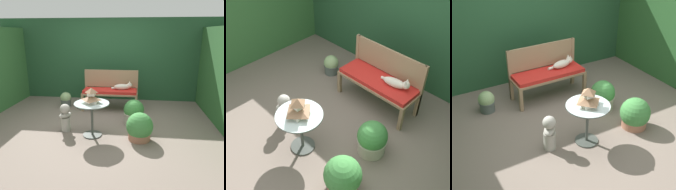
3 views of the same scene
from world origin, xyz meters
The scene contains 11 objects.
ground centered at (0.00, 0.00, 0.00)m, with size 30.00×30.00×0.00m, color #75665B.
foliage_hedge_back centered at (0.00, 2.33, 1.15)m, with size 6.40×0.85×2.31m, color #234C2D.
garden_bench centered at (0.15, 0.99, 0.45)m, with size 1.39×0.51×0.52m.
bench_backrest centered at (0.15, 1.22, 0.70)m, with size 1.39×0.06×0.98m.
cat centered at (0.49, 1.02, 0.60)m, with size 0.53×0.21×0.21m.
patio_table centered at (0.01, -0.54, 0.51)m, with size 0.66×0.66×0.65m.
pagoda_birdhouse centered at (0.01, -0.54, 0.78)m, with size 0.30×0.30×0.29m.
garden_bust centered at (-0.56, -0.41, 0.29)m, with size 0.29×0.31×0.56m.
potted_plant_patio_mid centered at (0.91, -0.61, 0.23)m, with size 0.49×0.49×0.52m.
potted_plant_table_near centered at (-1.04, 1.06, 0.19)m, with size 0.29×0.29×0.39m.
potted_plant_bench_left centered at (0.78, 0.11, 0.26)m, with size 0.43×0.43×0.54m.
Camera 1 is at (0.85, -4.31, 1.90)m, focal length 35.00 mm.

